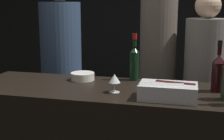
# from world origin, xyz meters

# --- Properties ---
(wall_back_chalkboard) EXTENTS (6.40, 0.06, 2.80)m
(wall_back_chalkboard) POSITION_xyz_m (0.00, 2.74, 1.40)
(wall_back_chalkboard) COLOR black
(wall_back_chalkboard) RESTS_ON ground_plane
(ice_bin_with_bottles) EXTENTS (0.34, 0.21, 0.11)m
(ice_bin_with_bottles) POSITION_xyz_m (0.40, 0.17, 1.07)
(ice_bin_with_bottles) COLOR silver
(ice_bin_with_bottles) RESTS_ON bar_counter
(bowl_white) EXTENTS (0.18, 0.18, 0.06)m
(bowl_white) POSITION_xyz_m (-0.27, 0.51, 1.05)
(bowl_white) COLOR silver
(bowl_white) RESTS_ON bar_counter
(wine_glass) EXTENTS (0.08, 0.08, 0.12)m
(wine_glass) POSITION_xyz_m (0.05, 0.23, 1.11)
(wine_glass) COLOR silver
(wine_glass) RESTS_ON bar_counter
(candle_votive) EXTENTS (0.08, 0.08, 0.05)m
(candle_votive) POSITION_xyz_m (0.75, 0.57, 1.05)
(candle_votive) COLOR silver
(candle_votive) RESTS_ON bar_counter
(red_wine_bottle_black_foil) EXTENTS (0.08, 0.08, 0.34)m
(red_wine_bottle_black_foil) POSITION_xyz_m (0.70, 0.42, 1.15)
(red_wine_bottle_black_foil) COLOR black
(red_wine_bottle_black_foil) RESTS_ON bar_counter
(red_wine_bottle_burgundy) EXTENTS (0.07, 0.07, 0.35)m
(red_wine_bottle_burgundy) POSITION_xyz_m (0.11, 0.60, 1.17)
(red_wine_bottle_burgundy) COLOR black
(red_wine_bottle_burgundy) RESTS_ON bar_counter
(person_in_hoodie) EXTENTS (0.32, 0.32, 1.85)m
(person_in_hoodie) POSITION_xyz_m (0.23, 1.11, 1.05)
(person_in_hoodie) COLOR black
(person_in_hoodie) RESTS_ON ground_plane
(person_blond_tee) EXTENTS (0.41, 0.41, 1.82)m
(person_blond_tee) POSITION_xyz_m (-0.76, 1.23, 1.01)
(person_blond_tee) COLOR black
(person_blond_tee) RESTS_ON ground_plane
(person_grey_polo) EXTENTS (0.34, 0.34, 1.68)m
(person_grey_polo) POSITION_xyz_m (0.64, 1.03, 0.94)
(person_grey_polo) COLOR black
(person_grey_polo) RESTS_ON ground_plane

